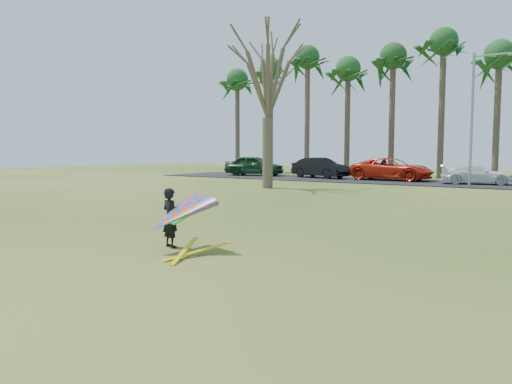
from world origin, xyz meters
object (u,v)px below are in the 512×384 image
Objects in this scene: streetlight at (475,113)px; car_2 at (392,169)px; car_1 at (320,168)px; car_3 at (477,174)px; bare_tree_left at (268,71)px; car_0 at (254,165)px; kite_flyer at (176,215)px.

streetlight is 1.36× the size of car_2.
car_3 is at bearing -78.51° from car_1.
car_3 is at bearing 44.83° from bare_tree_left.
bare_tree_left is at bearing -155.17° from car_0.
car_0 is 1.04× the size of car_1.
car_2 is (-6.21, 3.64, -3.59)m from streetlight.
streetlight is 24.00m from kite_flyer.
bare_tree_left reaches higher than car_0.
kite_flyer is at bearing 163.44° from car_3.
car_1 is (-11.92, 3.39, -3.61)m from streetlight.
car_0 is 17.86m from car_3.
car_0 is 0.86× the size of car_2.
streetlight is at bearing -113.25° from car_0.
car_1 is 2.02× the size of kite_flyer.
car_0 is (-7.99, 10.25, -6.00)m from bare_tree_left.
streetlight reaches higher than car_0.
car_3 is at bearing 95.90° from streetlight.
car_1 is at bearing 74.06° from car_3.
car_3 is at bearing 86.51° from kite_flyer.
car_3 is (5.92, -0.83, -0.17)m from car_2.
car_3 is at bearing -104.50° from car_0.
streetlight is 3.35× the size of kite_flyer.
bare_tree_left is at bearing 160.11° from car_2.
kite_flyer reaches higher than car_0.
car_1 is 28.84m from kite_flyer.
bare_tree_left is at bearing -156.04° from car_1.
kite_flyer is at bearing -170.58° from car_2.
bare_tree_left reaches higher than car_1.
car_1 is at bearing 99.60° from bare_tree_left.
bare_tree_left is 19.55m from kite_flyer.
car_1 is at bearing 110.32° from kite_flyer.
bare_tree_left is 14.31m from car_0.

